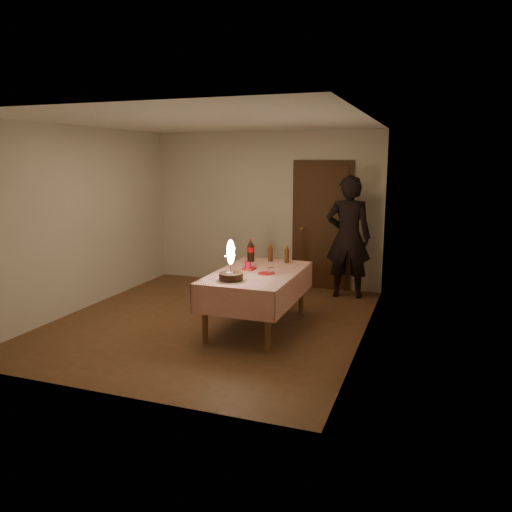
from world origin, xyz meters
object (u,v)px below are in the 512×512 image
Objects in this scene: amber_bottle_left at (270,253)px; photographer at (348,237)px; dining_table at (257,279)px; clear_cup at (271,271)px; cola_bottle at (251,251)px; amber_bottle_right at (287,254)px; red_cup at (248,266)px; red_plate at (266,273)px; birthday_cake at (231,271)px.

photographer is at bearing 53.71° from amber_bottle_left.
clear_cup is at bearing -23.42° from dining_table.
cola_bottle is 1.25× the size of amber_bottle_right.
clear_cup is 0.35× the size of amber_bottle_left.
red_cup is at bearing 155.46° from clear_cup.
red_cup reaches higher than red_plate.
amber_bottle_left is (0.26, 0.09, -0.03)m from cola_bottle.
birthday_cake is 0.57m from red_plate.
birthday_cake reaches higher than amber_bottle_right.
photographer is at bearing 48.65° from cola_bottle.
amber_bottle_left reaches higher than clear_cup.
amber_bottle_right reaches higher than dining_table.
amber_bottle_left is at bearing 108.60° from clear_cup.
photographer is (1.14, 1.29, 0.06)m from cola_bottle.
dining_table is 0.72m from amber_bottle_right.
clear_cup is 0.86m from cola_bottle.
red_cup is (-0.16, 0.08, 0.15)m from dining_table.
clear_cup is 0.28× the size of cola_bottle.
photographer is at bearing 61.15° from red_cup.
red_cup reaches higher than dining_table.
amber_bottle_right is 1.37m from photographer.
cola_bottle is (-0.52, 0.67, 0.11)m from clear_cup.
red_plate is at bearing -24.96° from dining_table.
clear_cup is 2.07m from photographer.
red_cup is 0.54m from cola_bottle.
dining_table is at bearing 156.58° from clear_cup.
birthday_cake is 0.58m from clear_cup.
cola_bottle is at bearing 98.61° from birthday_cake.
birthday_cake is at bearing -126.92° from clear_cup.
amber_bottle_right is 0.13× the size of photographer.
birthday_cake is 1.25m from amber_bottle_right.
red_plate is 0.69× the size of cola_bottle.
cola_bottle is 1.72m from photographer.
red_plate is 2.44× the size of clear_cup.
red_plate is 0.34m from red_cup.
dining_table is 0.61m from birthday_cake.
photographer reaches higher than amber_bottle_right.
cola_bottle reaches higher than red_plate.
clear_cup is (0.21, -0.09, 0.14)m from dining_table.
photographer is at bearing 70.50° from red_plate.
red_plate is 0.74m from amber_bottle_right.
amber_bottle_left is at bearing 79.55° from red_cup.
birthday_cake is 1.23m from amber_bottle_left.
red_plate is at bearing -55.33° from cola_bottle.
red_plate is (0.14, -0.07, 0.10)m from dining_table.
amber_bottle_right is at bearing -117.63° from photographer.
dining_table is 6.75× the size of amber_bottle_left.
red_cup is at bearing -118.85° from photographer.
photographer is (0.69, 1.94, 0.21)m from red_plate.
amber_bottle_right is at bearing -4.38° from amber_bottle_left.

